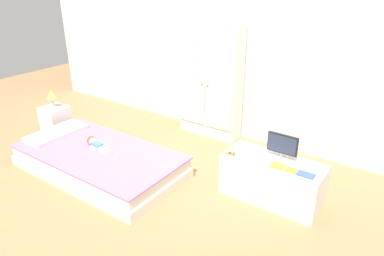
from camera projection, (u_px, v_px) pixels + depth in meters
ground_plane at (148, 184)px, 3.64m from camera, size 10.00×10.00×0.02m
back_wall at (229, 30)px, 4.26m from camera, size 6.40×0.05×2.70m
bed at (99, 161)px, 3.80m from camera, size 1.82×0.95×0.25m
pillow at (56, 133)px, 4.11m from camera, size 0.32×0.68×0.05m
doll at (95, 143)px, 3.83m from camera, size 0.39×0.15×0.10m
nightstand at (56, 121)px, 4.61m from camera, size 0.30×0.30×0.40m
table_lamp at (52, 95)px, 4.46m from camera, size 0.13×0.13×0.24m
wardrobe at (211, 82)px, 4.46m from camera, size 0.81×0.28×1.43m
tv_stand at (272, 180)px, 3.31m from camera, size 0.92×0.41×0.41m
tv_monitor at (282, 145)px, 3.20m from camera, size 0.28×0.10×0.24m
rocking_horse_toy at (231, 150)px, 3.31m from camera, size 0.09×0.04×0.11m
book_yellow at (278, 166)px, 3.12m from camera, size 0.12×0.10×0.02m
book_orange at (292, 171)px, 3.05m from camera, size 0.11×0.09×0.01m
book_blue at (306, 175)px, 2.99m from camera, size 0.15×0.09×0.01m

